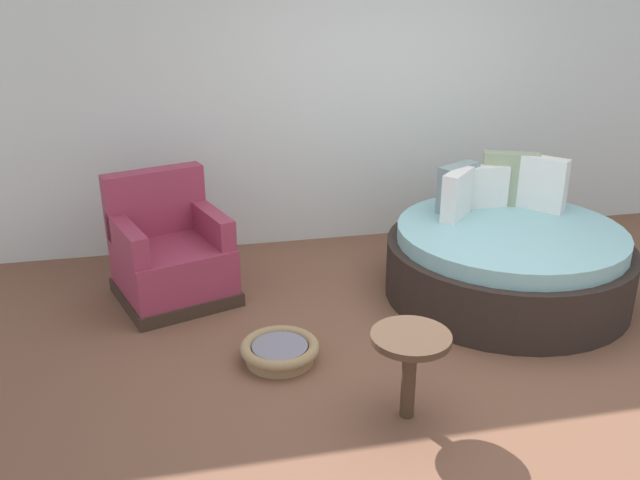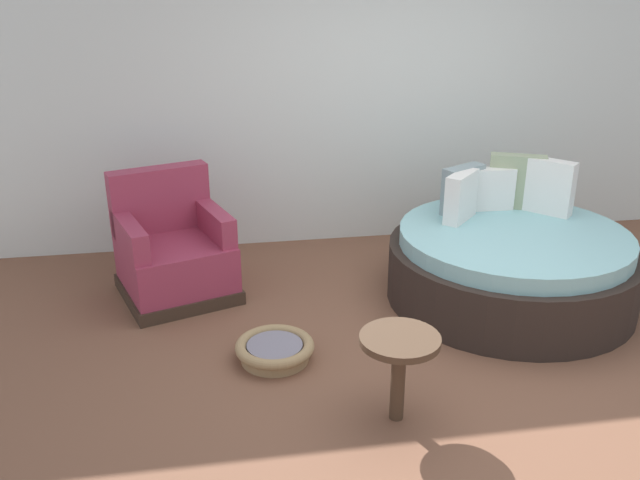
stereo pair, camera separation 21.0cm
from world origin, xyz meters
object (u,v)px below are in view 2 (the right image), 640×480
Objects in this scene: red_armchair at (173,253)px; pet_basket at (275,349)px; round_daybed at (510,262)px; side_table at (399,352)px.

pet_basket is (0.66, -1.10, -0.26)m from red_armchair.
pet_basket is (-1.85, -0.60, -0.22)m from round_daybed.
red_armchair reaches higher than side_table.
side_table is at bearing -49.59° from pet_basket.
red_armchair is (-2.51, 0.50, 0.04)m from round_daybed.
side_table is (0.61, -0.72, 0.35)m from pet_basket.
round_daybed is 3.53× the size of side_table.
red_armchair is at bearing 124.99° from side_table.
red_armchair is 1.99× the size of pet_basket.
pet_basket is at bearing 130.41° from side_table.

